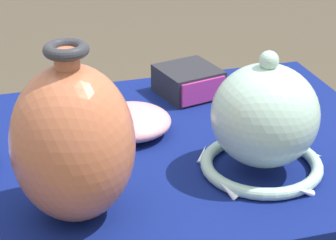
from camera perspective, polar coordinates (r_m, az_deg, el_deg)
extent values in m
cylinder|color=brown|center=(1.78, 9.21, -7.36)|extent=(0.04, 0.04, 0.69)
cube|color=brown|center=(1.24, -2.46, -3.39)|extent=(0.96, 0.64, 0.03)
cube|color=navy|center=(1.24, -2.48, -2.67)|extent=(0.98, 0.66, 0.01)
ellipsoid|color=#BC6642|center=(1.00, -8.28, -2.06)|extent=(0.19, 0.19, 0.25)
cylinder|color=#BC6642|center=(0.94, -8.81, 5.22)|extent=(0.04, 0.04, 0.03)
torus|color=#2D2D33|center=(0.93, -8.87, 6.08)|extent=(0.07, 0.07, 0.02)
torus|color=#A8CCB7|center=(1.17, 8.13, -3.85)|extent=(0.22, 0.22, 0.02)
ellipsoid|color=#A8CCB7|center=(1.13, 8.44, 0.41)|extent=(0.19, 0.19, 0.18)
sphere|color=#A8CCB7|center=(1.09, 8.79, 5.14)|extent=(0.03, 0.03, 0.03)
cone|color=white|center=(1.22, 12.82, -3.07)|extent=(0.01, 0.04, 0.03)
cone|color=white|center=(1.27, 7.66, -1.38)|extent=(0.04, 0.02, 0.03)
cone|color=white|center=(1.19, 3.05, -3.00)|extent=(0.03, 0.04, 0.03)
cone|color=white|center=(1.09, 5.24, -6.14)|extent=(0.03, 0.04, 0.03)
cone|color=white|center=(1.11, 11.87, -6.14)|extent=(0.04, 0.02, 0.03)
cube|color=#232328|center=(1.45, 1.76, 3.40)|extent=(0.15, 0.15, 0.06)
cube|color=#B23384|center=(1.40, 3.11, 2.51)|extent=(0.11, 0.03, 0.05)
ellipsoid|color=#D19399|center=(1.28, -3.12, -0.12)|extent=(0.16, 0.16, 0.05)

